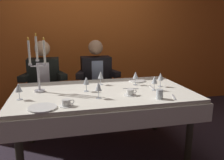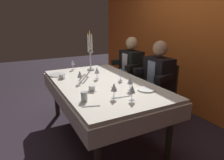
% 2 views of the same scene
% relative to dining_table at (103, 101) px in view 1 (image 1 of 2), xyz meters
% --- Properties ---
extents(ground_plane, '(12.00, 12.00, 0.00)m').
position_rel_dining_table_xyz_m(ground_plane, '(0.00, 0.00, -0.62)').
color(ground_plane, '#302631').
extents(back_wall, '(6.00, 0.12, 2.70)m').
position_rel_dining_table_xyz_m(back_wall, '(0.00, 1.66, 0.73)').
color(back_wall, orange).
rests_on(back_wall, ground_plane).
extents(dining_table, '(1.94, 1.14, 0.74)m').
position_rel_dining_table_xyz_m(dining_table, '(0.00, 0.00, 0.00)').
color(dining_table, white).
rests_on(dining_table, ground_plane).
extents(candelabra, '(0.19, 0.11, 0.62)m').
position_rel_dining_table_xyz_m(candelabra, '(-0.67, 0.11, 0.38)').
color(candelabra, silver).
rests_on(candelabra, dining_table).
extents(dinner_plate_0, '(0.25, 0.25, 0.01)m').
position_rel_dining_table_xyz_m(dinner_plate_0, '(-0.61, -0.43, 0.13)').
color(dinner_plate_0, white).
rests_on(dinner_plate_0, dining_table).
extents(dinner_plate_1, '(0.21, 0.21, 0.01)m').
position_rel_dining_table_xyz_m(dinner_plate_1, '(0.51, 0.33, 0.13)').
color(dinner_plate_1, white).
rests_on(dinner_plate_1, dining_table).
extents(wine_glass_0, '(0.07, 0.07, 0.16)m').
position_rel_dining_table_xyz_m(wine_glass_0, '(-0.09, -0.26, 0.24)').
color(wine_glass_0, silver).
rests_on(wine_glass_0, dining_table).
extents(wine_glass_1, '(0.07, 0.07, 0.16)m').
position_rel_dining_table_xyz_m(wine_glass_1, '(0.55, -0.12, 0.23)').
color(wine_glass_1, silver).
rests_on(wine_glass_1, dining_table).
extents(wine_glass_2, '(0.07, 0.07, 0.16)m').
position_rel_dining_table_xyz_m(wine_glass_2, '(0.69, 0.02, 0.23)').
color(wine_glass_2, silver).
rests_on(wine_glass_2, dining_table).
extents(wine_glass_3, '(0.07, 0.07, 0.16)m').
position_rel_dining_table_xyz_m(wine_glass_3, '(-0.84, -0.13, 0.23)').
color(wine_glass_3, silver).
rests_on(wine_glass_3, dining_table).
extents(wine_glass_4, '(0.07, 0.07, 0.16)m').
position_rel_dining_table_xyz_m(wine_glass_4, '(0.43, 0.16, 0.23)').
color(wine_glass_4, silver).
rests_on(wine_glass_4, dining_table).
extents(wine_glass_5, '(0.07, 0.07, 0.16)m').
position_rel_dining_table_xyz_m(wine_glass_5, '(0.03, 0.26, 0.24)').
color(wine_glass_5, silver).
rests_on(wine_glass_5, dining_table).
extents(wine_glass_6, '(0.07, 0.07, 0.16)m').
position_rel_dining_table_xyz_m(wine_glass_6, '(-0.18, 0.01, 0.23)').
color(wine_glass_6, silver).
rests_on(wine_glass_6, dining_table).
extents(water_tumbler_0, '(0.07, 0.07, 0.09)m').
position_rel_dining_table_xyz_m(water_tumbler_0, '(0.48, -0.41, 0.17)').
color(water_tumbler_0, silver).
rests_on(water_tumbler_0, dining_table).
extents(coffee_cup_0, '(0.13, 0.12, 0.06)m').
position_rel_dining_table_xyz_m(coffee_cup_0, '(-0.41, -0.42, 0.15)').
color(coffee_cup_0, white).
rests_on(coffee_cup_0, dining_table).
extents(coffee_cup_1, '(0.13, 0.12, 0.06)m').
position_rel_dining_table_xyz_m(coffee_cup_1, '(0.24, -0.23, 0.15)').
color(coffee_cup_1, white).
rests_on(coffee_cup_1, dining_table).
extents(fork_0, '(0.07, 0.17, 0.01)m').
position_rel_dining_table_xyz_m(fork_0, '(0.64, -0.41, 0.12)').
color(fork_0, '#B7B7BC').
rests_on(fork_0, dining_table).
extents(spoon_1, '(0.04, 0.17, 0.01)m').
position_rel_dining_table_xyz_m(spoon_1, '(0.57, -0.02, 0.12)').
color(spoon_1, '#B7B7BC').
rests_on(spoon_1, dining_table).
extents(spoon_2, '(0.17, 0.07, 0.01)m').
position_rel_dining_table_xyz_m(spoon_2, '(0.32, 0.00, 0.12)').
color(spoon_2, '#B7B7BC').
rests_on(spoon_2, dining_table).
extents(seated_diner_0, '(0.63, 0.48, 1.24)m').
position_rel_dining_table_xyz_m(seated_diner_0, '(-0.66, 0.89, 0.11)').
color(seated_diner_0, '#2F2C1F').
rests_on(seated_diner_0, ground_plane).
extents(seated_diner_1, '(0.63, 0.48, 1.24)m').
position_rel_dining_table_xyz_m(seated_diner_1, '(0.07, 0.89, 0.11)').
color(seated_diner_1, '#2F2C1F').
rests_on(seated_diner_1, ground_plane).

